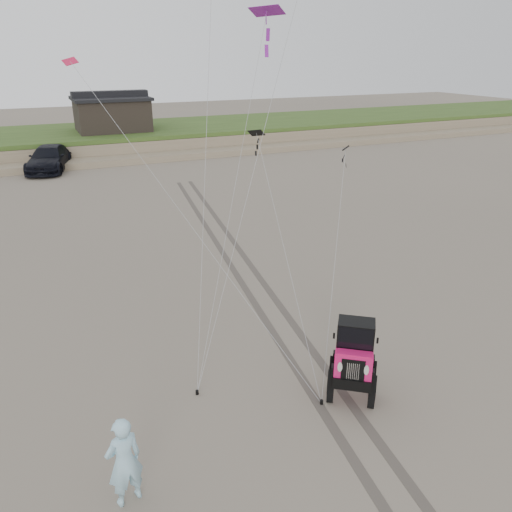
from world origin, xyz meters
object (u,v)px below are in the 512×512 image
(jeep, at_px, (353,370))
(man, at_px, (124,461))
(truck_c, at_px, (49,159))
(cabin, at_px, (112,113))

(jeep, distance_m, man, 5.80)
(truck_c, xyz_separation_m, man, (-0.63, -32.16, 0.10))
(truck_c, relative_size, jeep, 1.33)
(cabin, distance_m, man, 39.30)
(jeep, bearing_deg, truck_c, 136.07)
(man, bearing_deg, cabin, -113.97)
(cabin, height_order, jeep, cabin)
(truck_c, height_order, jeep, truck_c)
(jeep, bearing_deg, man, -135.20)
(truck_c, distance_m, man, 32.16)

